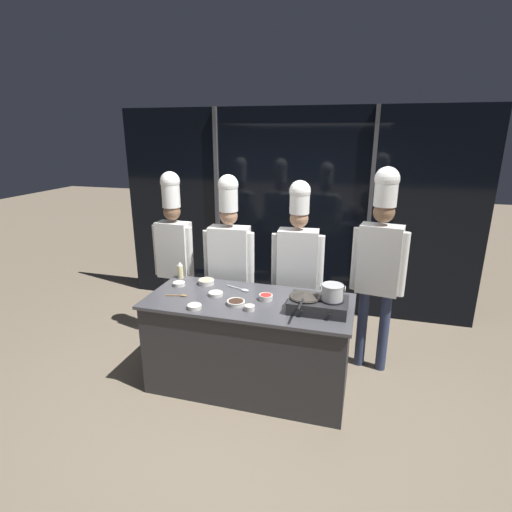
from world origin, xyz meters
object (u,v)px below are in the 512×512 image
Objects in this scene: prep_bowl_chicken at (250,307)px; prep_bowl_garlic at (179,284)px; squeeze_bottle_oil at (180,270)px; prep_bowl_soy_glaze at (236,302)px; chef_head at (174,244)px; prep_bowl_rice at (194,306)px; stock_pot at (332,292)px; prep_bowl_ginger at (206,281)px; frying_pan at (305,295)px; chef_pastry at (380,254)px; portable_stove at (318,305)px; prep_bowl_bean_sprouts at (216,294)px; serving_spoon_solid at (180,295)px; serving_spoon_slotted at (242,289)px; chef_line at (298,258)px; prep_bowl_bell_pepper at (266,297)px; chef_sous at (229,253)px.

prep_bowl_chicken reaches higher than prep_bowl_garlic.
squeeze_bottle_oil reaches higher than prep_bowl_soy_glaze.
prep_bowl_rice is at bearing 127.49° from chef_head.
prep_bowl_ginger is (-1.29, 0.32, -0.16)m from stock_pot.
chef_pastry reaches higher than frying_pan.
portable_stove is 2.80× the size of squeeze_bottle_oil.
prep_bowl_bean_sprouts is 0.34m from serving_spoon_solid.
frying_pan is at bearing -22.38° from serving_spoon_slotted.
prep_bowl_rice is 0.06× the size of chef_head.
squeeze_bottle_oil reaches higher than frying_pan.
chef_line is (1.19, 0.32, 0.14)m from squeeze_bottle_oil.
prep_bowl_garlic is at bearing 171.72° from portable_stove.
prep_bowl_bell_pepper is (-0.61, 0.10, -0.16)m from stock_pot.
chef_pastry is at bearing 55.13° from portable_stove.
prep_bowl_soy_glaze is 0.92m from chef_line.
prep_bowl_bell_pepper is at bearing 129.51° from chef_sous.
prep_bowl_ginger is at bearing 128.65° from prep_bowl_bean_sprouts.
serving_spoon_solid is at bearing 33.01° from chef_line.
serving_spoon_slotted is at bearing 119.10° from chef_sous.
stock_pot is (0.23, 0.01, 0.05)m from frying_pan.
serving_spoon_slotted is (-0.29, 0.17, -0.02)m from prep_bowl_bell_pepper.
serving_spoon_solid is (0.21, -0.45, -0.08)m from squeeze_bottle_oil.
prep_bowl_chicken is 0.05× the size of chef_line.
chef_head is (-1.62, 0.74, 0.13)m from frying_pan.
prep_bowl_rice is at bearing 86.65° from chef_sous.
prep_bowl_bean_sprouts is at bearing 18.25° from serving_spoon_solid.
prep_bowl_rice reaches higher than serving_spoon_solid.
chef_sous is at bearing 53.04° from prep_bowl_garlic.
portable_stove is at bearing 2.37° from frying_pan.
portable_stove is at bearing 64.11° from chef_pastry.
prep_bowl_rice reaches higher than prep_bowl_bean_sprouts.
prep_bowl_bean_sprouts is (-0.40, 0.23, -0.01)m from prep_bowl_chicken.
frying_pan is 0.76m from chef_line.
prep_bowl_rice is 1.22m from chef_head.
squeeze_bottle_oil is at bearing 164.73° from portable_stove.
prep_bowl_soy_glaze is 1.31× the size of prep_bowl_bell_pepper.
prep_bowl_ginger is (-1.06, 0.33, -0.11)m from frying_pan.
chef_head reaches higher than squeeze_bottle_oil.
squeeze_bottle_oil is 1.09m from prep_bowl_chicken.
prep_bowl_bean_sprouts is at bearing 176.31° from stock_pot.
chef_line is at bearing 44.76° from prep_bowl_bean_sprouts.
serving_spoon_slotted is (0.20, 0.20, -0.01)m from prep_bowl_bean_sprouts.
prep_bowl_soy_glaze is at bearing -31.66° from squeeze_bottle_oil.
chef_head is at bearing -6.36° from chef_sous.
stock_pot reaches higher than serving_spoon_solid.
frying_pan reaches higher than prep_bowl_ginger.
prep_bowl_ginger is at bearing 20.43° from chef_line.
serving_spoon_solid is at bearing -64.50° from squeeze_bottle_oil.
squeeze_bottle_oil is 0.81m from prep_bowl_rice.
chef_line is (-0.20, 0.73, 0.09)m from frying_pan.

